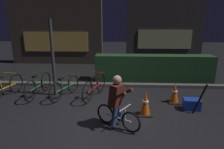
{
  "coord_description": "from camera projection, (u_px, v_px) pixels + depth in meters",
  "views": [
    {
      "loc": [
        0.47,
        -4.82,
        2.35
      ],
      "look_at": [
        0.2,
        0.6,
        0.9
      ],
      "focal_mm": 31.06,
      "sensor_mm": 36.0,
      "label": 1
    }
  ],
  "objects": [
    {
      "name": "cyclist",
      "position": [
        117.0,
        101.0,
        4.38
      ],
      "size": [
        1.03,
        0.71,
        1.25
      ],
      "rotation": [
        0.0,
        0.0,
        -0.57
      ],
      "color": "black",
      "rests_on": "ground"
    },
    {
      "name": "storefront_left",
      "position": [
        57.0,
        32.0,
        11.23
      ],
      "size": [
        5.3,
        0.54,
        3.7
      ],
      "color": "#42382D",
      "rests_on": "ground"
    },
    {
      "name": "parked_bike_leftmost",
      "position": [
        6.0,
        87.0,
        6.23
      ],
      "size": [
        0.46,
        1.63,
        0.76
      ],
      "rotation": [
        0.0,
        0.0,
        1.39
      ],
      "color": "black",
      "rests_on": "ground"
    },
    {
      "name": "parked_bike_left_mid",
      "position": [
        39.0,
        86.0,
        6.38
      ],
      "size": [
        0.46,
        1.68,
        0.78
      ],
      "rotation": [
        0.0,
        0.0,
        1.47
      ],
      "color": "black",
      "rests_on": "ground"
    },
    {
      "name": "traffic_cone_near",
      "position": [
        145.0,
        103.0,
        5.05
      ],
      "size": [
        0.36,
        0.36,
        0.65
      ],
      "color": "black",
      "rests_on": "ground"
    },
    {
      "name": "ground_plane",
      "position": [
        104.0,
        112.0,
        5.28
      ],
      "size": [
        40.0,
        40.0,
        0.0
      ],
      "primitive_type": "plane",
      "color": "black"
    },
    {
      "name": "parked_bike_center_left",
      "position": [
        65.0,
        87.0,
        6.27
      ],
      "size": [
        0.59,
        1.48,
        0.72
      ],
      "rotation": [
        0.0,
        0.0,
        1.22
      ],
      "color": "black",
      "rests_on": "ground"
    },
    {
      "name": "sidewalk_curb",
      "position": [
        109.0,
        85.0,
        7.39
      ],
      "size": [
        12.0,
        0.24,
        0.12
      ],
      "primitive_type": "cube",
      "color": "#56544F",
      "rests_on": "ground"
    },
    {
      "name": "closed_umbrella",
      "position": [
        200.0,
        99.0,
        5.1
      ],
      "size": [
        0.33,
        0.07,
        0.82
      ],
      "primitive_type": "cylinder",
      "rotation": [
        0.0,
        0.34,
        0.05
      ],
      "color": "black",
      "rests_on": "ground"
    },
    {
      "name": "traffic_cone_far",
      "position": [
        175.0,
        93.0,
        5.84
      ],
      "size": [
        0.36,
        0.36,
        0.62
      ],
      "color": "black",
      "rests_on": "ground"
    },
    {
      "name": "blue_crate",
      "position": [
        192.0,
        104.0,
        5.41
      ],
      "size": [
        0.46,
        0.35,
        0.3
      ],
      "primitive_type": "cube",
      "rotation": [
        0.0,
        0.0,
        -0.07
      ],
      "color": "#193DB7",
      "rests_on": "ground"
    },
    {
      "name": "hedge_row",
      "position": [
        153.0,
        68.0,
        8.04
      ],
      "size": [
        4.8,
        0.7,
        1.07
      ],
      "primitive_type": "cube",
      "color": "#214723",
      "rests_on": "ground"
    },
    {
      "name": "street_post",
      "position": [
        53.0,
        59.0,
        6.2
      ],
      "size": [
        0.1,
        0.1,
        2.48
      ],
      "primitive_type": "cylinder",
      "color": "#2D2D33",
      "rests_on": "ground"
    },
    {
      "name": "parked_bike_center_right",
      "position": [
        95.0,
        87.0,
        6.25
      ],
      "size": [
        0.58,
        1.62,
        0.78
      ],
      "rotation": [
        0.0,
        0.0,
        1.27
      ],
      "color": "black",
      "rests_on": "ground"
    },
    {
      "name": "storefront_right",
      "position": [
        164.0,
        28.0,
        11.54
      ],
      "size": [
        4.48,
        0.54,
        4.15
      ],
      "color": "#383330",
      "rests_on": "ground"
    }
  ]
}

